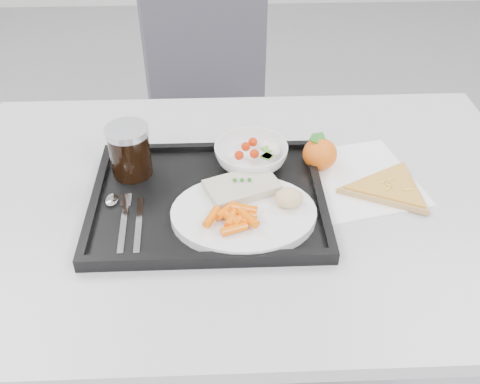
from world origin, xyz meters
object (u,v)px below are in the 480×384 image
chair (209,112)px  pizza_slice (390,188)px  dinner_plate (244,214)px  tangerine (320,154)px  salad_bowl (251,156)px  table (243,220)px  tray (208,200)px  cola_glass (130,150)px

chair → pizza_slice: (0.37, -0.69, 0.22)m
dinner_plate → tangerine: size_ratio=3.06×
chair → salad_bowl: 0.66m
table → chair: size_ratio=1.29×
tray → pizza_slice: 0.36m
dinner_plate → cola_glass: 0.27m
tray → cola_glass: bearing=150.6°
dinner_plate → tangerine: bearing=45.6°
tray → dinner_plate: size_ratio=1.67×
tray → tangerine: tangerine is taller
table → pizza_slice: size_ratio=5.42×
tray → pizza_slice: (0.36, 0.02, 0.00)m
tangerine → salad_bowl: bearing=-178.1°
dinner_plate → chair: bearing=95.6°
dinner_plate → tangerine: tangerine is taller
dinner_plate → cola_glass: cola_glass is taller
table → cola_glass: size_ratio=11.11×
dinner_plate → cola_glass: (-0.22, 0.15, 0.05)m
table → tangerine: 0.21m
salad_bowl → cola_glass: (-0.24, -0.02, 0.03)m
chair → cola_glass: 0.70m
table → cola_glass: cola_glass is taller
dinner_plate → salad_bowl: salad_bowl is taller
pizza_slice → table: bearing=179.7°
tray → dinner_plate: dinner_plate is taller
cola_glass → salad_bowl: bearing=4.0°
salad_bowl → pizza_slice: size_ratio=0.69×
dinner_plate → tangerine: (0.17, 0.17, 0.01)m
tray → dinner_plate: (0.07, -0.06, 0.02)m
tangerine → pizza_slice: tangerine is taller
table → tray: 0.11m
cola_glass → pizza_slice: (0.52, -0.07, -0.06)m
cola_glass → tangerine: cola_glass is taller
tangerine → table: bearing=-152.1°
tray → pizza_slice: bearing=3.3°
table → chair: bearing=96.6°
tangerine → chair: bearing=112.0°
table → pizza_slice: bearing=-0.3°
table → pizza_slice: (0.29, -0.00, 0.08)m
table → dinner_plate: dinner_plate is taller
table → salad_bowl: (0.02, 0.08, 0.11)m
chair → table: bearing=-83.4°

